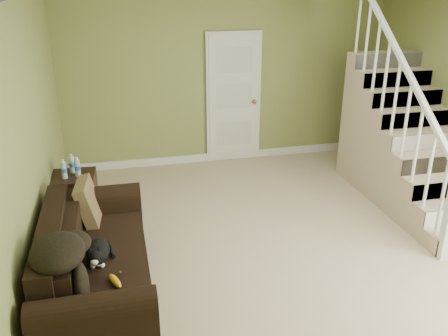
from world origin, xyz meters
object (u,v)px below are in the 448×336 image
banana (115,281)px  side_table (75,198)px  cat (98,253)px  sofa (93,269)px

banana → side_table: bearing=80.0°
side_table → cat: side_table is taller
side_table → cat: size_ratio=1.56×
cat → banana: (0.13, -0.35, -0.07)m
banana → sofa: bearing=91.3°
cat → banana: size_ratio=2.52×
cat → banana: bearing=-63.9°
side_table → banana: size_ratio=3.94×
side_table → cat: (0.31, -1.70, 0.24)m
side_table → banana: 2.11m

